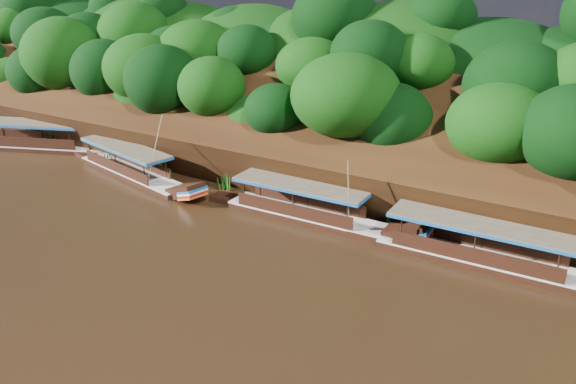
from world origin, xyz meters
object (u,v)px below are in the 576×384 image
Objects in this scene: boat_1 at (320,215)px; boat_2 at (138,172)px; boat_3 at (52,144)px; boat_0 at (506,260)px.

boat_2 is (-16.93, -0.40, -0.01)m from boat_1.
boat_1 is 29.78m from boat_3.
boat_2 is at bearing 179.03° from boat_0.
boat_1 is 0.93× the size of boat_2.
boat_0 is 1.01× the size of boat_2.
boat_1 is at bearing 13.21° from boat_2.
boat_0 is at bearing -23.58° from boat_3.
boat_0 is 1.06× the size of boat_3.
boat_3 is at bearing 176.64° from boat_1.
boat_2 reaches higher than boat_1.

